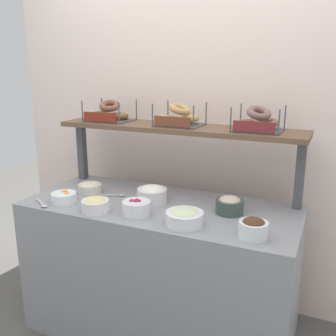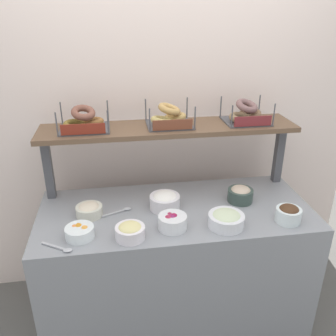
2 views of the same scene
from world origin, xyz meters
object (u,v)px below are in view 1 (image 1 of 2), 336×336
at_px(bowl_cream_cheese, 152,194).
at_px(bowl_scallion_spread, 185,217).
at_px(serving_spoon_by_edge, 42,204).
at_px(bagel_basket_poppy, 258,122).
at_px(bagel_basket_sesame, 179,118).
at_px(bowl_beet_salad, 136,207).
at_px(bowl_fruit_salad, 64,197).
at_px(bagel_basket_cinnamon_raisin, 110,114).
at_px(bowl_chocolate_spread, 253,228).
at_px(bowl_egg_salad, 95,204).
at_px(bowl_potato_salad, 90,187).
at_px(serving_spoon_near_plate, 115,195).
at_px(bowl_tuna_salad, 230,205).

relative_size(bowl_cream_cheese, bowl_scallion_spread, 0.90).
xyz_separation_m(serving_spoon_by_edge, bagel_basket_poppy, (1.12, 0.57, 0.47)).
bearing_deg(bagel_basket_sesame, bagel_basket_poppy, -0.39).
relative_size(bowl_beet_salad, bagel_basket_sesame, 0.55).
relative_size(bowl_fruit_salad, bagel_basket_poppy, 0.52).
height_order(bowl_scallion_spread, bagel_basket_cinnamon_raisin, bagel_basket_cinnamon_raisin).
height_order(bowl_chocolate_spread, bowl_egg_salad, bowl_chocolate_spread).
height_order(bowl_fruit_salad, bowl_beet_salad, bowl_beet_salad).
bearing_deg(bowl_egg_salad, bagel_basket_poppy, 34.07).
xyz_separation_m(bowl_potato_salad, bagel_basket_sesame, (0.50, 0.27, 0.44)).
xyz_separation_m(bagel_basket_sesame, bagel_basket_poppy, (0.49, -0.00, -0.00)).
xyz_separation_m(bowl_fruit_salad, bowl_egg_salad, (0.26, -0.05, 0.01)).
bearing_deg(bowl_scallion_spread, bagel_basket_sesame, 115.57).
bearing_deg(bowl_beet_salad, bagel_basket_poppy, 40.80).
bearing_deg(bowl_scallion_spread, bowl_fruit_salad, 178.84).
distance_m(bowl_potato_salad, bowl_beet_salad, 0.49).
bearing_deg(serving_spoon_near_plate, bowl_scallion_spread, -22.90).
distance_m(bowl_tuna_salad, bagel_basket_cinnamon_raisin, 1.03).
height_order(bowl_scallion_spread, bagel_basket_poppy, bagel_basket_poppy).
distance_m(bowl_fruit_salad, bowl_tuna_salad, 0.98).
distance_m(bowl_tuna_salad, bagel_basket_poppy, 0.50).
distance_m(bowl_beet_salad, bagel_basket_poppy, 0.84).
bearing_deg(bowl_fruit_salad, bowl_scallion_spread, -1.16).
distance_m(bowl_fruit_salad, bagel_basket_poppy, 1.22).
distance_m(bowl_potato_salad, bagel_basket_sesame, 0.72).
distance_m(bowl_tuna_salad, serving_spoon_by_edge, 1.09).
relative_size(bowl_fruit_salad, bowl_egg_salad, 0.97).
xyz_separation_m(bowl_scallion_spread, bagel_basket_sesame, (-0.24, 0.49, 0.44)).
bearing_deg(bagel_basket_sesame, bowl_egg_salad, -118.61).
bearing_deg(bowl_tuna_salad, bagel_basket_cinnamon_raisin, 165.29).
distance_m(bowl_scallion_spread, bowl_chocolate_spread, 0.35).
bearing_deg(bowl_tuna_salad, serving_spoon_by_edge, -162.29).
bearing_deg(serving_spoon_near_plate, bagel_basket_sesame, 38.28).
xyz_separation_m(bowl_potato_salad, serving_spoon_by_edge, (-0.13, -0.30, -0.03)).
xyz_separation_m(bowl_cream_cheese, serving_spoon_by_edge, (-0.56, -0.31, -0.04)).
height_order(serving_spoon_by_edge, bagel_basket_poppy, bagel_basket_poppy).
relative_size(bowl_tuna_salad, bowl_chocolate_spread, 1.10).
bearing_deg(bowl_tuna_salad, bowl_egg_salad, -157.58).
xyz_separation_m(bowl_beet_salad, bowl_tuna_salad, (0.46, 0.23, 0.01)).
bearing_deg(bowl_beet_salad, bowl_egg_salad, -166.74).
xyz_separation_m(bowl_scallion_spread, bowl_chocolate_spread, (0.35, -0.01, 0.01)).
distance_m(bowl_beet_salad, bowl_tuna_salad, 0.51).
bearing_deg(bagel_basket_sesame, serving_spoon_by_edge, -137.85).
height_order(bagel_basket_cinnamon_raisin, bagel_basket_sesame, bagel_basket_cinnamon_raisin).
relative_size(bowl_chocolate_spread, serving_spoon_by_edge, 0.87).
relative_size(serving_spoon_near_plate, bagel_basket_cinnamon_raisin, 0.58).
bearing_deg(bowl_egg_salad, bowl_potato_salad, 130.49).
bearing_deg(bowl_cream_cheese, bowl_tuna_salad, 1.93).
bearing_deg(bagel_basket_cinnamon_raisin, bowl_potato_salad, -89.26).
height_order(serving_spoon_by_edge, bagel_basket_sesame, bagel_basket_sesame).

